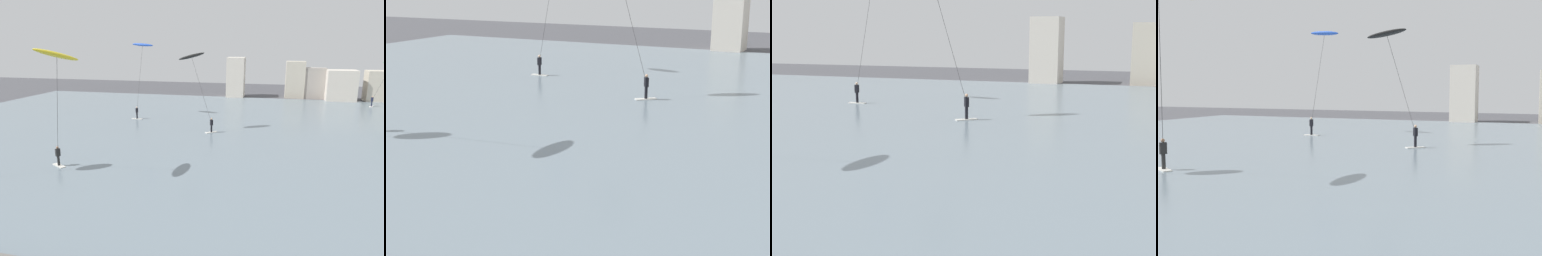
# 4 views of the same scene
# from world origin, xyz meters

# --- Properties ---
(water_bay) EXTENTS (84.00, 52.00, 0.10)m
(water_bay) POSITION_xyz_m (0.00, 30.56, 0.05)
(water_bay) COLOR slate
(water_bay) RESTS_ON ground
(kitesurfer_black) EXTENTS (4.66, 2.64, 8.83)m
(kitesurfer_black) POSITION_xyz_m (-6.25, 30.52, 7.57)
(kitesurfer_black) COLOR silver
(kitesurfer_black) RESTS_ON water_bay
(kitesurfer_blue) EXTENTS (3.35, 4.11, 9.74)m
(kitesurfer_blue) POSITION_xyz_m (-14.89, 37.26, 8.70)
(kitesurfer_blue) COLOR silver
(kitesurfer_blue) RESTS_ON water_bay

